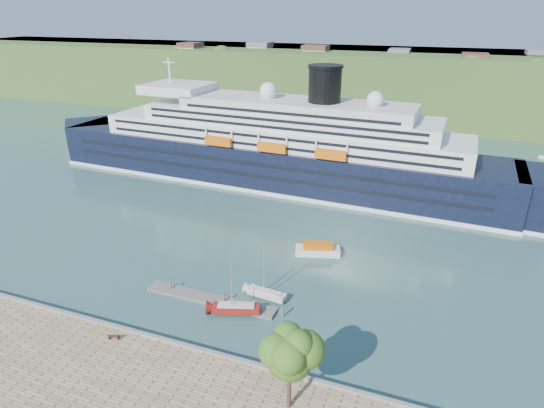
{
  "coord_description": "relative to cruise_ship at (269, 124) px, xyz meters",
  "views": [
    {
      "loc": [
        26.92,
        -37.39,
        38.57
      ],
      "look_at": [
        1.82,
        30.0,
        7.5
      ],
      "focal_mm": 30.0,
      "sensor_mm": 36.0,
      "label": 1
    }
  ],
  "objects": [
    {
      "name": "ground",
      "position": [
        9.93,
        -59.23,
        -13.92
      ],
      "size": [
        400.0,
        400.0,
        0.0
      ],
      "primitive_type": "plane",
      "color": "#325A55",
      "rests_on": "ground"
    },
    {
      "name": "sailboat_white_far",
      "position": [
        16.99,
        -45.54,
        -9.82
      ],
      "size": [
        6.49,
        2.38,
        8.19
      ],
      "primitive_type": null,
      "rotation": [
        0.0,
        0.0,
        -0.1
      ],
      "color": "silver",
      "rests_on": "ground"
    },
    {
      "name": "far_hillside",
      "position": [
        9.93,
        85.77,
        -1.92
      ],
      "size": [
        400.0,
        50.0,
        24.0
      ],
      "primitive_type": "cube",
      "color": "#3C6026",
      "rests_on": "ground"
    },
    {
      "name": "tender_launch",
      "position": [
        20.48,
        -30.43,
        -12.87
      ],
      "size": [
        8.02,
        4.65,
        2.1
      ],
      "primitive_type": null,
      "rotation": [
        0.0,
        0.0,
        0.29
      ],
      "color": "#DC610C",
      "rests_on": "ground"
    },
    {
      "name": "floating_pontoon",
      "position": [
        9.56,
        -48.75,
        -13.7
      ],
      "size": [
        19.8,
        2.61,
        0.44
      ],
      "primitive_type": null,
      "rotation": [
        0.0,
        0.0,
        -0.01
      ],
      "color": "slate",
      "rests_on": "ground"
    },
    {
      "name": "cruise_ship",
      "position": [
        0.0,
        0.0,
        0.0
      ],
      "size": [
        124.65,
        23.57,
        27.84
      ],
      "primitive_type": null,
      "rotation": [
        0.0,
        0.0,
        -0.04
      ],
      "color": "black",
      "rests_on": "ground"
    },
    {
      "name": "sailboat_red",
      "position": [
        14.38,
        -50.35,
        -9.29
      ],
      "size": [
        7.44,
        4.13,
        9.26
      ],
      "primitive_type": null,
      "rotation": [
        0.0,
        0.0,
        0.32
      ],
      "color": "maroon",
      "rests_on": "ground"
    },
    {
      "name": "park_bench",
      "position": [
        2.87,
        -61.39,
        -12.49
      ],
      "size": [
        1.45,
        0.91,
        0.86
      ],
      "primitive_type": null,
      "rotation": [
        0.0,
        0.0,
        0.28
      ],
      "color": "#412312",
      "rests_on": "promenade"
    },
    {
      "name": "promenade_tree",
      "position": [
        26.39,
        -63.63,
        -7.62
      ],
      "size": [
        6.4,
        6.4,
        10.6
      ],
      "primitive_type": null,
      "color": "#2F5C18",
      "rests_on": "promenade"
    },
    {
      "name": "quay_coping",
      "position": [
        9.93,
        -59.43,
        -12.77
      ],
      "size": [
        220.0,
        0.5,
        0.3
      ],
      "primitive_type": "cube",
      "color": "slate",
      "rests_on": "promenade"
    }
  ]
}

